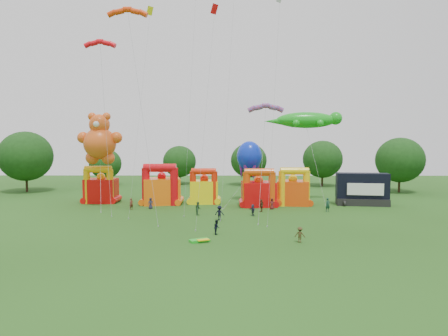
{
  "coord_description": "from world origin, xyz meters",
  "views": [
    {
      "loc": [
        2.97,
        -36.04,
        10.31
      ],
      "look_at": [
        2.54,
        18.0,
        6.53
      ],
      "focal_mm": 32.0,
      "sensor_mm": 36.0,
      "label": 1
    }
  ],
  "objects_px": {
    "bouncy_castle_0": "(101,188)",
    "spectator_4": "(261,206)",
    "bouncy_castle_2": "(204,190)",
    "teddy_bear_kite": "(100,155)",
    "gecko_kite": "(312,148)",
    "stage_trailer": "(362,190)",
    "octopus_kite": "(242,179)",
    "spectator_0": "(151,203)"
  },
  "relations": [
    {
      "from": "bouncy_castle_0",
      "to": "spectator_0",
      "type": "distance_m",
      "value": 11.25
    },
    {
      "from": "stage_trailer",
      "to": "spectator_0",
      "type": "distance_m",
      "value": 33.27
    },
    {
      "from": "gecko_kite",
      "to": "bouncy_castle_2",
      "type": "bearing_deg",
      "value": -179.25
    },
    {
      "from": "teddy_bear_kite",
      "to": "gecko_kite",
      "type": "distance_m",
      "value": 33.54
    },
    {
      "from": "gecko_kite",
      "to": "spectator_4",
      "type": "xyz_separation_m",
      "value": [
        -8.86,
        -8.0,
        -8.08
      ]
    },
    {
      "from": "gecko_kite",
      "to": "spectator_4",
      "type": "bearing_deg",
      "value": -137.91
    },
    {
      "from": "teddy_bear_kite",
      "to": "spectator_0",
      "type": "bearing_deg",
      "value": -12.31
    },
    {
      "from": "octopus_kite",
      "to": "bouncy_castle_0",
      "type": "bearing_deg",
      "value": 179.3
    },
    {
      "from": "teddy_bear_kite",
      "to": "gecko_kite",
      "type": "bearing_deg",
      "value": 6.51
    },
    {
      "from": "bouncy_castle_2",
      "to": "gecko_kite",
      "type": "distance_m",
      "value": 18.82
    },
    {
      "from": "bouncy_castle_0",
      "to": "teddy_bear_kite",
      "type": "relative_size",
      "value": 0.42
    },
    {
      "from": "teddy_bear_kite",
      "to": "octopus_kite",
      "type": "height_order",
      "value": "teddy_bear_kite"
    },
    {
      "from": "bouncy_castle_2",
      "to": "spectator_4",
      "type": "height_order",
      "value": "bouncy_castle_2"
    },
    {
      "from": "stage_trailer",
      "to": "spectator_4",
      "type": "distance_m",
      "value": 17.82
    },
    {
      "from": "bouncy_castle_2",
      "to": "teddy_bear_kite",
      "type": "distance_m",
      "value": 17.16
    },
    {
      "from": "stage_trailer",
      "to": "gecko_kite",
      "type": "distance_m",
      "value": 10.23
    },
    {
      "from": "stage_trailer",
      "to": "octopus_kite",
      "type": "xyz_separation_m",
      "value": [
        -19.14,
        1.77,
        1.51
      ]
    },
    {
      "from": "bouncy_castle_2",
      "to": "spectator_4",
      "type": "distance_m",
      "value": 11.74
    },
    {
      "from": "bouncy_castle_0",
      "to": "spectator_4",
      "type": "distance_m",
      "value": 27.21
    },
    {
      "from": "stage_trailer",
      "to": "spectator_4",
      "type": "height_order",
      "value": "stage_trailer"
    },
    {
      "from": "stage_trailer",
      "to": "octopus_kite",
      "type": "bearing_deg",
      "value": 174.72
    },
    {
      "from": "gecko_kite",
      "to": "octopus_kite",
      "type": "xyz_separation_m",
      "value": [
        -11.44,
        0.18,
        -5.03
      ]
    },
    {
      "from": "bouncy_castle_0",
      "to": "bouncy_castle_2",
      "type": "height_order",
      "value": "bouncy_castle_0"
    },
    {
      "from": "spectator_4",
      "to": "bouncy_castle_0",
      "type": "bearing_deg",
      "value": -81.77
    },
    {
      "from": "bouncy_castle_2",
      "to": "stage_trailer",
      "type": "xyz_separation_m",
      "value": [
        25.26,
        -1.37,
        0.23
      ]
    },
    {
      "from": "bouncy_castle_0",
      "to": "stage_trailer",
      "type": "distance_m",
      "value": 42.42
    },
    {
      "from": "bouncy_castle_0",
      "to": "octopus_kite",
      "type": "bearing_deg",
      "value": -0.7
    },
    {
      "from": "bouncy_castle_0",
      "to": "stage_trailer",
      "type": "bearing_deg",
      "value": -2.78
    },
    {
      "from": "gecko_kite",
      "to": "spectator_4",
      "type": "height_order",
      "value": "gecko_kite"
    },
    {
      "from": "octopus_kite",
      "to": "bouncy_castle_2",
      "type": "bearing_deg",
      "value": -176.22
    },
    {
      "from": "bouncy_castle_2",
      "to": "gecko_kite",
      "type": "height_order",
      "value": "gecko_kite"
    },
    {
      "from": "bouncy_castle_0",
      "to": "octopus_kite",
      "type": "distance_m",
      "value": 23.29
    },
    {
      "from": "spectator_0",
      "to": "teddy_bear_kite",
      "type": "bearing_deg",
      "value": 150.66
    },
    {
      "from": "spectator_4",
      "to": "spectator_0",
      "type": "bearing_deg",
      "value": -72.1
    },
    {
      "from": "teddy_bear_kite",
      "to": "spectator_0",
      "type": "relative_size",
      "value": 8.81
    },
    {
      "from": "bouncy_castle_0",
      "to": "spectator_4",
      "type": "xyz_separation_m",
      "value": [
        25.82,
        -8.46,
        -1.42
      ]
    },
    {
      "from": "stage_trailer",
      "to": "teddy_bear_kite",
      "type": "bearing_deg",
      "value": -176.92
    },
    {
      "from": "spectator_0",
      "to": "bouncy_castle_0",
      "type": "bearing_deg",
      "value": 130.32
    },
    {
      "from": "bouncy_castle_0",
      "to": "bouncy_castle_2",
      "type": "distance_m",
      "value": 17.13
    },
    {
      "from": "bouncy_castle_2",
      "to": "spectator_0",
      "type": "bearing_deg",
      "value": -145.46
    },
    {
      "from": "bouncy_castle_0",
      "to": "spectator_4",
      "type": "bearing_deg",
      "value": -18.15
    },
    {
      "from": "teddy_bear_kite",
      "to": "spectator_4",
      "type": "distance_m",
      "value": 25.8
    }
  ]
}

